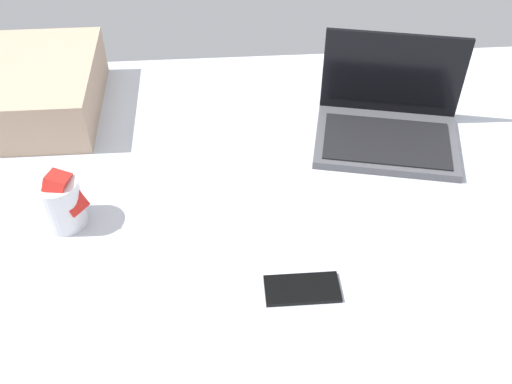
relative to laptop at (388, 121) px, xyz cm
name	(u,v)px	position (x,y,z in cm)	size (l,w,h in cm)	color
bed_mattress	(226,271)	(-39.84, -31.54, -13.41)	(180.00, 140.00, 18.00)	#B7BCC6
laptop	(388,121)	(0.00, 0.00, 0.00)	(37.20, 29.61, 23.00)	#4C4C51
snack_cup	(61,201)	(-72.09, -23.25, 1.60)	(10.70, 9.00, 13.93)	silver
cell_phone	(302,289)	(-25.80, -44.17, -4.01)	(6.80, 14.00, 0.80)	black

